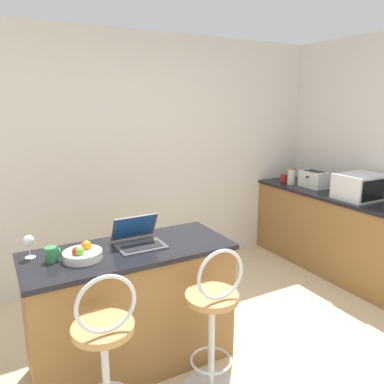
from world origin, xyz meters
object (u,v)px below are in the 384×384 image
object	(u,v)px
bar_stool_near	(106,362)
mug_green	(52,254)
bar_stool_far	(213,327)
wine_glass_short	(29,242)
storage_jar	(291,176)
mug_red	(284,178)
laptop	(138,238)
microwave	(360,187)
toaster	(314,179)
fruit_bowl	(82,254)

from	to	relation	value
bar_stool_near	mug_green	world-z (taller)	bar_stool_near
bar_stool_far	bar_stool_near	bearing A→B (deg)	180.00
wine_glass_short	storage_jar	distance (m)	3.21
bar_stool_near	mug_red	size ratio (longest dim) A/B	10.77
laptop	bar_stool_near	bearing A→B (deg)	-126.16
mug_green	laptop	bearing A→B (deg)	0.24
microwave	toaster	bearing A→B (deg)	90.56
fruit_bowl	storage_jar	distance (m)	2.99
bar_stool_near	mug_red	bearing A→B (deg)	31.62
bar_stool_far	mug_green	bearing A→B (deg)	145.32
storage_jar	mug_green	xyz separation A→B (m)	(-2.97, -1.00, -0.06)
bar_stool_near	mug_red	world-z (taller)	bar_stool_near
laptop	mug_red	xyz separation A→B (m)	(2.43, 1.17, -0.01)
microwave	fruit_bowl	size ratio (longest dim) A/B	1.92
storage_jar	bar_stool_far	bearing A→B (deg)	-143.19
bar_stool_near	storage_jar	bearing A→B (deg)	29.45
bar_stool_far	mug_green	distance (m)	1.12
bar_stool_far	microwave	distance (m)	2.41
wine_glass_short	bar_stool_far	bearing A→B (deg)	-36.49
bar_stool_near	mug_green	bearing A→B (deg)	104.88
toaster	storage_jar	size ratio (longest dim) A/B	1.52
wine_glass_short	storage_jar	size ratio (longest dim) A/B	0.75
wine_glass_short	mug_green	xyz separation A→B (m)	(0.11, -0.13, -0.06)
toaster	wine_glass_short	size ratio (longest dim) A/B	2.02
wine_glass_short	storage_jar	xyz separation A→B (m)	(3.09, 0.88, -0.01)
bar_stool_far	mug_red	bearing A→B (deg)	39.09
fruit_bowl	toaster	bearing A→B (deg)	15.51
wine_glass_short	microwave	bearing A→B (deg)	-0.24
wine_glass_short	mug_green	size ratio (longest dim) A/B	1.62
bar_stool_far	mug_red	size ratio (longest dim) A/B	10.77
toaster	mug_red	world-z (taller)	toaster
mug_green	wine_glass_short	bearing A→B (deg)	132.45
fruit_bowl	wine_glass_short	size ratio (longest dim) A/B	1.61
bar_stool_near	toaster	world-z (taller)	toaster
storage_jar	laptop	bearing A→B (deg)	-157.22
bar_stool_near	laptop	distance (m)	0.86
laptop	microwave	bearing A→B (deg)	2.51
mug_red	bar_stool_far	bearing A→B (deg)	-140.91
microwave	storage_jar	bearing A→B (deg)	97.35
storage_jar	mug_green	distance (m)	3.14
laptop	wine_glass_short	size ratio (longest dim) A/B	2.12
microwave	toaster	size ratio (longest dim) A/B	1.53
wine_glass_short	mug_red	bearing A→B (deg)	18.52
wine_glass_short	bar_stool_near	bearing A→B (deg)	-69.18
wine_glass_short	toaster	bearing A→B (deg)	10.89
microwave	mug_red	world-z (taller)	microwave
mug_green	toaster	bearing A→B (deg)	13.51
bar_stool_far	fruit_bowl	bearing A→B (deg)	142.10
fruit_bowl	wine_glass_short	world-z (taller)	wine_glass_short
mug_red	toaster	bearing A→B (deg)	-81.06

